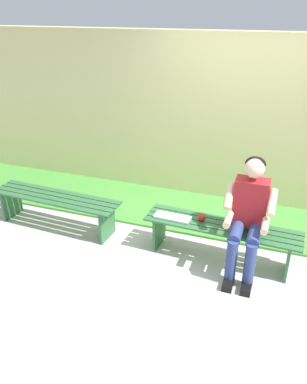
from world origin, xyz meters
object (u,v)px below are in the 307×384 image
at_px(bench_far, 56,204).
at_px(apple, 202,218).
at_px(bench_near, 221,233).
at_px(book_open, 172,217).
at_px(person_seated, 248,214).

xyz_separation_m(bench_far, apple, (-1.85, -0.02, 0.14)).
xyz_separation_m(bench_near, book_open, (0.55, 0.03, 0.11)).
bearing_deg(bench_near, apple, -3.89).
relative_size(bench_near, bench_far, 1.00).
xyz_separation_m(bench_near, person_seated, (-0.27, 0.10, 0.35)).
bearing_deg(bench_far, person_seated, 177.58).
distance_m(bench_near, bench_far, 2.08).
height_order(bench_near, person_seated, person_seated).
relative_size(person_seated, apple, 14.62).
xyz_separation_m(person_seated, apple, (0.49, -0.11, -0.20)).
height_order(bench_far, person_seated, person_seated).
height_order(bench_near, bench_far, same).
relative_size(bench_far, book_open, 4.04).
height_order(person_seated, apple, person_seated).
bearing_deg(bench_near, bench_far, 0.00).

